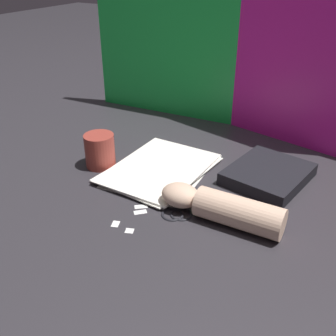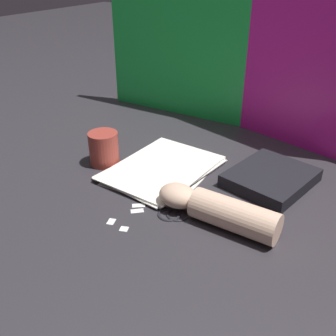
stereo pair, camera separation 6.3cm
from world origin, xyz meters
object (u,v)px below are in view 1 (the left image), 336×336
at_px(paper_stack, 161,169).
at_px(mug, 100,151).
at_px(book_closed, 268,174).
at_px(hand_forearm, 222,208).
at_px(scissors, 176,206).

height_order(paper_stack, mug, mug).
relative_size(paper_stack, book_closed, 1.40).
relative_size(book_closed, hand_forearm, 0.84).
height_order(hand_forearm, mug, mug).
distance_m(book_closed, hand_forearm, 0.24).
height_order(paper_stack, scissors, paper_stack).
distance_m(book_closed, scissors, 0.29).
height_order(paper_stack, hand_forearm, hand_forearm).
distance_m(hand_forearm, mug, 0.42).
bearing_deg(book_closed, mug, -159.61).
height_order(book_closed, mug, mug).
bearing_deg(scissors, hand_forearm, 3.52).
bearing_deg(hand_forearm, paper_stack, 152.03).
bearing_deg(mug, book_closed, 20.39).
distance_m(book_closed, mug, 0.48).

